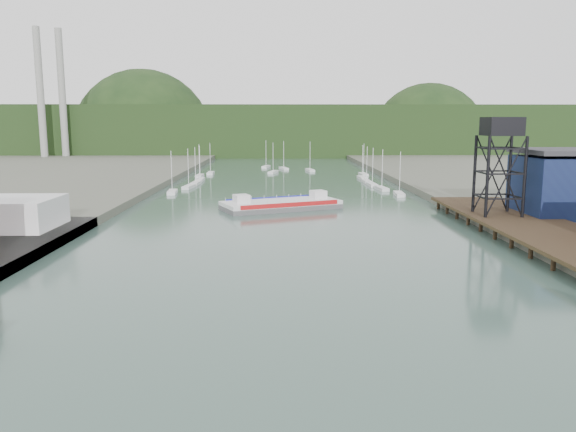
{
  "coord_description": "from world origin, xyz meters",
  "views": [
    {
      "loc": [
        -1.48,
        -33.72,
        17.24
      ],
      "look_at": [
        -0.06,
        45.76,
        4.0
      ],
      "focal_mm": 35.0,
      "sensor_mm": 36.0,
      "label": 1
    }
  ],
  "objects": [
    {
      "name": "ground",
      "position": [
        0.0,
        0.0,
        0.0
      ],
      "size": [
        600.0,
        600.0,
        0.0
      ],
      "primitive_type": "plane",
      "color": "#2D463D",
      "rests_on": "ground"
    },
    {
      "name": "east_pier",
      "position": [
        37.0,
        45.0,
        1.9
      ],
      "size": [
        14.0,
        70.0,
        2.45
      ],
      "color": "black",
      "rests_on": "ground"
    },
    {
      "name": "lift_tower",
      "position": [
        35.0,
        58.0,
        15.65
      ],
      "size": [
        6.5,
        6.5,
        16.0
      ],
      "color": "black",
      "rests_on": "east_pier"
    },
    {
      "name": "marina_sailboats",
      "position": [
        0.08,
        138.46,
        0.35
      ],
      "size": [
        57.71,
        92.65,
        0.9
      ],
      "color": "silver",
      "rests_on": "ground"
    },
    {
      "name": "smokestacks",
      "position": [
        -106.0,
        232.5,
        30.0
      ],
      "size": [
        11.2,
        8.2,
        60.0
      ],
      "color": "gray",
      "rests_on": "ground"
    },
    {
      "name": "distant_hills",
      "position": [
        -3.98,
        301.35,
        10.38
      ],
      "size": [
        500.0,
        120.0,
        80.0
      ],
      "color": "black",
      "rests_on": "ground"
    },
    {
      "name": "chain_ferry",
      "position": [
        -0.89,
        78.44,
        0.97
      ],
      "size": [
        25.21,
        17.8,
        3.37
      ],
      "rotation": [
        0.0,
        0.0,
        0.4
      ],
      "color": "#525154",
      "rests_on": "ground"
    }
  ]
}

